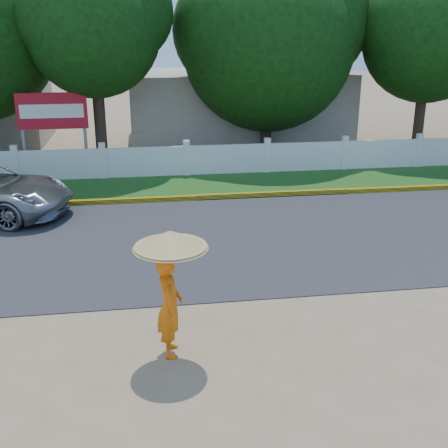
% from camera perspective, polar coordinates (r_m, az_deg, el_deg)
% --- Properties ---
extents(ground, '(120.00, 120.00, 0.00)m').
position_cam_1_polar(ground, '(10.39, 1.66, -10.44)').
color(ground, '#9E8460').
rests_on(ground, ground).
extents(road, '(60.00, 7.00, 0.02)m').
position_cam_1_polar(road, '(14.41, -1.47, -1.58)').
color(road, '#38383A').
rests_on(road, ground).
extents(grass_verge, '(60.00, 3.50, 0.03)m').
position_cam_1_polar(grass_verge, '(19.38, -3.41, 3.94)').
color(grass_verge, '#2D601E').
rests_on(grass_verge, ground).
extents(curb, '(40.00, 0.18, 0.16)m').
position_cam_1_polar(curb, '(17.74, -2.90, 2.69)').
color(curb, yellow).
rests_on(curb, ground).
extents(fence, '(40.00, 0.10, 1.10)m').
position_cam_1_polar(fence, '(20.65, -3.81, 6.42)').
color(fence, silver).
rests_on(fence, ground).
extents(building_near, '(10.00, 6.00, 3.20)m').
position_cam_1_polar(building_near, '(27.49, 1.27, 11.92)').
color(building_near, '#B7AD99').
rests_on(building_near, ground).
extents(monk_with_parasol, '(1.20, 1.20, 2.18)m').
position_cam_1_polar(monk_with_parasol, '(9.03, -5.52, -5.21)').
color(monk_with_parasol, orange).
rests_on(monk_with_parasol, ground).
extents(billboard, '(2.50, 0.13, 2.95)m').
position_cam_1_polar(billboard, '(21.60, -17.04, 10.50)').
color(billboard, gray).
rests_on(billboard, ground).
extents(tree_row, '(38.96, 8.13, 9.49)m').
position_cam_1_polar(tree_row, '(24.04, 7.03, 18.78)').
color(tree_row, '#473828').
rests_on(tree_row, ground).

